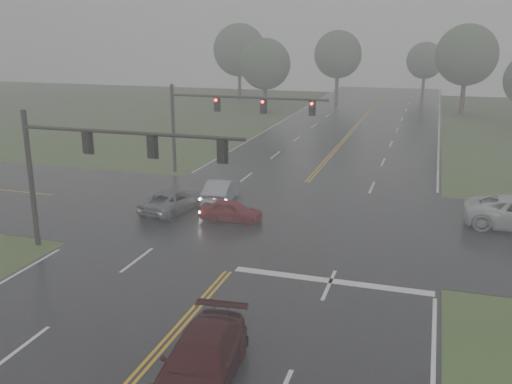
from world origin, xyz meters
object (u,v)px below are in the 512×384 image
(sedan_red, at_px, (232,221))
(sedan_silver, at_px, (222,202))
(signal_gantry_near, at_px, (89,157))
(signal_gantry_far, at_px, (219,113))
(car_grey, at_px, (174,211))
(sedan_maroon, at_px, (202,383))

(sedan_red, distance_m, sedan_silver, 3.87)
(sedan_silver, bearing_deg, signal_gantry_near, 67.18)
(signal_gantry_far, bearing_deg, car_grey, -86.61)
(sedan_silver, bearing_deg, sedan_maroon, 102.20)
(sedan_red, height_order, car_grey, car_grey)
(car_grey, distance_m, signal_gantry_near, 8.36)
(signal_gantry_near, bearing_deg, sedan_maroon, -42.94)
(sedan_silver, xyz_separation_m, car_grey, (-1.99, -2.73, 0.00))
(sedan_maroon, relative_size, signal_gantry_near, 0.47)
(sedan_maroon, height_order, sedan_silver, sedan_maroon)
(sedan_maroon, distance_m, sedan_silver, 18.92)
(sedan_maroon, relative_size, signal_gantry_far, 0.45)
(sedan_maroon, relative_size, sedan_red, 1.49)
(sedan_red, distance_m, signal_gantry_far, 11.56)
(sedan_silver, relative_size, car_grey, 0.92)
(sedan_red, height_order, sedan_silver, sedan_silver)
(sedan_maroon, height_order, car_grey, sedan_maroon)
(sedan_red, xyz_separation_m, signal_gantry_far, (-4.41, 9.66, 4.58))
(sedan_silver, height_order, signal_gantry_near, signal_gantry_near)
(sedan_red, relative_size, sedan_silver, 0.81)
(sedan_red, distance_m, car_grey, 3.93)
(car_grey, height_order, signal_gantry_near, signal_gantry_near)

